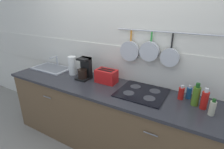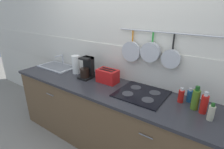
{
  "view_description": "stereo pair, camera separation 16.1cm",
  "coord_description": "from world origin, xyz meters",
  "px_view_note": "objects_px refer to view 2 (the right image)",
  "views": [
    {
      "loc": [
        1.06,
        -1.65,
        1.83
      ],
      "look_at": [
        0.1,
        0.0,
        1.08
      ],
      "focal_mm": 28.0,
      "sensor_mm": 36.0,
      "label": 1
    },
    {
      "loc": [
        1.19,
        -1.56,
        1.83
      ],
      "look_at": [
        0.1,
        0.0,
        1.08
      ],
      "focal_mm": 28.0,
      "sensor_mm": 36.0,
      "label": 2
    }
  ],
  "objects_px": {
    "paper_towel_roll": "(76,65)",
    "toaster": "(108,76)",
    "coffee_maker": "(87,69)",
    "bottle_vinegar": "(211,113)",
    "bottle_cooking_wine": "(204,104)",
    "bottle_olive_oil": "(189,96)",
    "bottle_hot_sauce": "(196,99)",
    "bottle_sesame_oil": "(181,96)"
  },
  "relations": [
    {
      "from": "paper_towel_roll",
      "to": "bottle_cooking_wine",
      "type": "distance_m",
      "value": 1.72
    },
    {
      "from": "bottle_vinegar",
      "to": "bottle_olive_oil",
      "type": "bearing_deg",
      "value": 135.31
    },
    {
      "from": "bottle_sesame_oil",
      "to": "bottle_olive_oil",
      "type": "xyz_separation_m",
      "value": [
        0.07,
        0.06,
        -0.0
      ]
    },
    {
      "from": "toaster",
      "to": "bottle_vinegar",
      "type": "xyz_separation_m",
      "value": [
        1.22,
        -0.14,
        -0.01
      ]
    },
    {
      "from": "paper_towel_roll",
      "to": "bottle_olive_oil",
      "type": "xyz_separation_m",
      "value": [
        1.56,
        0.09,
        -0.07
      ]
    },
    {
      "from": "bottle_sesame_oil",
      "to": "bottle_vinegar",
      "type": "bearing_deg",
      "value": -29.24
    },
    {
      "from": "bottle_olive_oil",
      "to": "coffee_maker",
      "type": "bearing_deg",
      "value": -174.85
    },
    {
      "from": "bottle_olive_oil",
      "to": "bottle_hot_sauce",
      "type": "relative_size",
      "value": 0.64
    },
    {
      "from": "toaster",
      "to": "bottle_sesame_oil",
      "type": "relative_size",
      "value": 1.79
    },
    {
      "from": "toaster",
      "to": "bottle_olive_oil",
      "type": "distance_m",
      "value": 0.99
    },
    {
      "from": "bottle_vinegar",
      "to": "bottle_cooking_wine",
      "type": "bearing_deg",
      "value": 131.35
    },
    {
      "from": "coffee_maker",
      "to": "bottle_sesame_oil",
      "type": "distance_m",
      "value": 1.25
    },
    {
      "from": "bottle_cooking_wine",
      "to": "bottle_sesame_oil",
      "type": "bearing_deg",
      "value": 159.52
    },
    {
      "from": "paper_towel_roll",
      "to": "toaster",
      "type": "distance_m",
      "value": 0.58
    },
    {
      "from": "paper_towel_roll",
      "to": "bottle_olive_oil",
      "type": "height_order",
      "value": "paper_towel_roll"
    },
    {
      "from": "bottle_cooking_wine",
      "to": "bottle_vinegar",
      "type": "xyz_separation_m",
      "value": [
        0.07,
        -0.08,
        -0.02
      ]
    },
    {
      "from": "paper_towel_roll",
      "to": "coffee_maker",
      "type": "distance_m",
      "value": 0.25
    },
    {
      "from": "paper_towel_roll",
      "to": "bottle_hot_sauce",
      "type": "height_order",
      "value": "paper_towel_roll"
    },
    {
      "from": "bottle_sesame_oil",
      "to": "bottle_cooking_wine",
      "type": "relative_size",
      "value": 0.74
    },
    {
      "from": "toaster",
      "to": "bottle_sesame_oil",
      "type": "height_order",
      "value": "toaster"
    },
    {
      "from": "coffee_maker",
      "to": "bottle_hot_sauce",
      "type": "distance_m",
      "value": 1.39
    },
    {
      "from": "coffee_maker",
      "to": "bottle_olive_oil",
      "type": "height_order",
      "value": "coffee_maker"
    },
    {
      "from": "bottle_hot_sauce",
      "to": "bottle_sesame_oil",
      "type": "bearing_deg",
      "value": 158.98
    },
    {
      "from": "paper_towel_roll",
      "to": "bottle_hot_sauce",
      "type": "bearing_deg",
      "value": -1.04
    },
    {
      "from": "coffee_maker",
      "to": "bottle_vinegar",
      "type": "height_order",
      "value": "coffee_maker"
    },
    {
      "from": "paper_towel_roll",
      "to": "coffee_maker",
      "type": "height_order",
      "value": "coffee_maker"
    },
    {
      "from": "bottle_olive_oil",
      "to": "bottle_hot_sauce",
      "type": "height_order",
      "value": "bottle_hot_sauce"
    },
    {
      "from": "coffee_maker",
      "to": "bottle_hot_sauce",
      "type": "height_order",
      "value": "coffee_maker"
    },
    {
      "from": "paper_towel_roll",
      "to": "toaster",
      "type": "xyz_separation_m",
      "value": [
        0.57,
        0.0,
        -0.05
      ]
    },
    {
      "from": "toaster",
      "to": "bottle_olive_oil",
      "type": "height_order",
      "value": "toaster"
    },
    {
      "from": "toaster",
      "to": "bottle_olive_oil",
      "type": "relative_size",
      "value": 1.89
    },
    {
      "from": "bottle_hot_sauce",
      "to": "bottle_vinegar",
      "type": "relative_size",
      "value": 1.44
    },
    {
      "from": "coffee_maker",
      "to": "bottle_cooking_wine",
      "type": "height_order",
      "value": "coffee_maker"
    },
    {
      "from": "coffee_maker",
      "to": "bottle_vinegar",
      "type": "xyz_separation_m",
      "value": [
        1.54,
        -0.11,
        -0.05
      ]
    },
    {
      "from": "coffee_maker",
      "to": "paper_towel_roll",
      "type": "bearing_deg",
      "value": 172.24
    },
    {
      "from": "coffee_maker",
      "to": "bottle_sesame_oil",
      "type": "xyz_separation_m",
      "value": [
        1.25,
        0.06,
        -0.05
      ]
    },
    {
      "from": "bottle_sesame_oil",
      "to": "toaster",
      "type": "bearing_deg",
      "value": -178.43
    },
    {
      "from": "bottle_olive_oil",
      "to": "bottle_hot_sauce",
      "type": "xyz_separation_m",
      "value": [
        0.08,
        -0.11,
        0.04
      ]
    },
    {
      "from": "bottle_sesame_oil",
      "to": "bottle_olive_oil",
      "type": "relative_size",
      "value": 1.05
    },
    {
      "from": "bottle_hot_sauce",
      "to": "bottle_cooking_wine",
      "type": "xyz_separation_m",
      "value": [
        0.08,
        -0.03,
        -0.01
      ]
    },
    {
      "from": "coffee_maker",
      "to": "toaster",
      "type": "relative_size",
      "value": 1.02
    },
    {
      "from": "bottle_cooking_wine",
      "to": "bottle_vinegar",
      "type": "bearing_deg",
      "value": -48.65
    }
  ]
}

